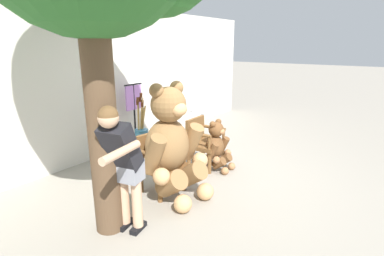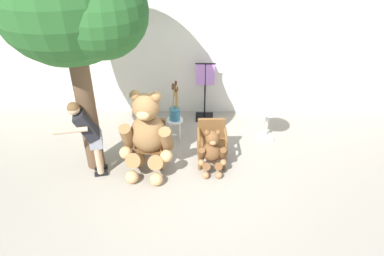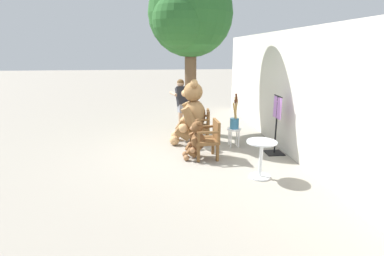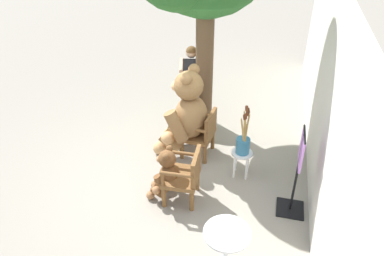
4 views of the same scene
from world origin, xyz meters
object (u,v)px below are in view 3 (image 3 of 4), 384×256
(wooden_chair_left, at_px, (202,125))
(teddy_bear_small, at_px, (196,140))
(white_stool, at_px, (234,133))
(clothing_display_stand, at_px, (276,124))
(brush_bucket, at_px, (235,121))
(person_visitor, at_px, (182,102))
(wooden_chair_right, at_px, (209,138))
(teddy_bear_large, at_px, (191,113))
(patio_tree, at_px, (189,17))
(round_side_table, at_px, (261,155))

(wooden_chair_left, bearing_deg, teddy_bear_small, -13.95)
(white_stool, xyz_separation_m, clothing_display_stand, (0.63, 0.82, 0.36))
(clothing_display_stand, bearing_deg, brush_bucket, -127.26)
(wooden_chair_left, xyz_separation_m, brush_bucket, (0.42, 0.76, 0.20))
(white_stool, bearing_deg, person_visitor, -140.72)
(wooden_chair_right, height_order, teddy_bear_large, teddy_bear_large)
(wooden_chair_right, relative_size, teddy_bear_small, 0.98)
(wooden_chair_right, distance_m, person_visitor, 2.27)
(teddy_bear_large, bearing_deg, person_visitor, -171.75)
(teddy_bear_small, xyz_separation_m, person_visitor, (-2.19, -0.13, 0.48))
(patio_tree, bearing_deg, brush_bucket, 35.88)
(teddy_bear_large, distance_m, round_side_table, 2.59)
(brush_bucket, bearing_deg, clothing_display_stand, 52.74)
(wooden_chair_left, height_order, teddy_bear_small, teddy_bear_small)
(teddy_bear_small, bearing_deg, white_stool, 125.54)
(teddy_bear_large, relative_size, round_side_table, 2.27)
(white_stool, bearing_deg, teddy_bear_large, -112.64)
(teddy_bear_large, height_order, white_stool, teddy_bear_large)
(brush_bucket, relative_size, round_side_table, 1.22)
(wooden_chair_right, bearing_deg, teddy_bear_small, -89.19)
(person_visitor, xyz_separation_m, round_side_table, (3.35, 1.21, -0.47))
(person_visitor, bearing_deg, wooden_chair_right, 10.76)
(teddy_bear_large, relative_size, patio_tree, 0.37)
(wooden_chair_left, distance_m, brush_bucket, 0.89)
(teddy_bear_large, xyz_separation_m, brush_bucket, (0.43, 1.03, -0.14))
(teddy_bear_small, bearing_deg, brush_bucket, 125.33)
(wooden_chair_right, relative_size, teddy_bear_large, 0.53)
(round_side_table, bearing_deg, brush_bucket, -179.00)
(round_side_table, bearing_deg, wooden_chair_left, -161.05)
(round_side_table, xyz_separation_m, patio_tree, (-3.28, -1.03, 2.76))
(wooden_chair_left, xyz_separation_m, person_visitor, (-1.02, -0.41, 0.45))
(wooden_chair_left, distance_m, teddy_bear_small, 1.20)
(wooden_chair_right, xyz_separation_m, teddy_bear_large, (-1.18, -0.27, 0.34))
(teddy_bear_small, height_order, clothing_display_stand, clothing_display_stand)
(wooden_chair_right, xyz_separation_m, teddy_bear_small, (0.00, -0.29, -0.03))
(clothing_display_stand, bearing_deg, white_stool, -127.33)
(brush_bucket, height_order, clothing_display_stand, clothing_display_stand)
(person_visitor, xyz_separation_m, patio_tree, (0.06, 0.18, 2.29))
(wooden_chair_left, distance_m, wooden_chair_right, 1.16)
(wooden_chair_right, xyz_separation_m, brush_bucket, (-0.74, 0.76, 0.20))
(wooden_chair_right, distance_m, round_side_table, 1.41)
(person_visitor, height_order, brush_bucket, person_visitor)
(wooden_chair_right, height_order, patio_tree, patio_tree)
(person_visitor, distance_m, clothing_display_stand, 2.88)
(wooden_chair_right, bearing_deg, clothing_display_stand, 94.36)
(clothing_display_stand, bearing_deg, teddy_bear_small, -86.18)
(wooden_chair_right, height_order, brush_bucket, brush_bucket)
(patio_tree, bearing_deg, round_side_table, 17.41)
(wooden_chair_left, bearing_deg, brush_bucket, 61.40)
(teddy_bear_large, xyz_separation_m, clothing_display_stand, (1.05, 1.85, -0.08))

